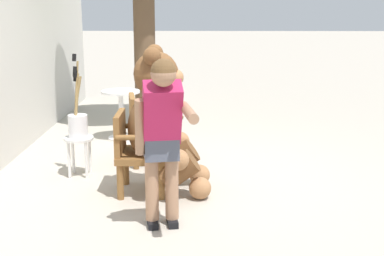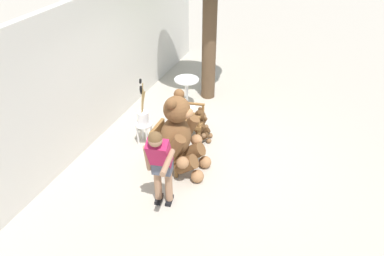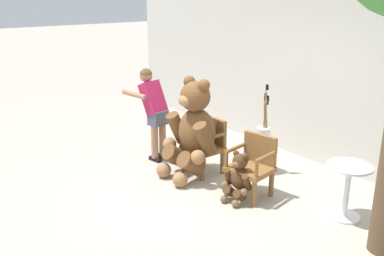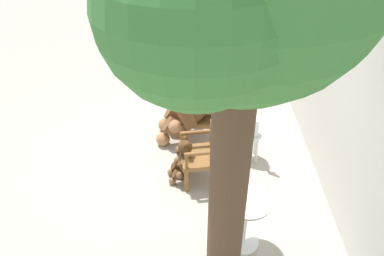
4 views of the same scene
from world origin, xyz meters
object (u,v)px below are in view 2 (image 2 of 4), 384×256
at_px(wooden_chair_left, 167,146).
at_px(teddy_bear_small, 201,125).
at_px(round_side_table, 187,90).
at_px(brush_bucket, 143,115).
at_px(person_visitor, 160,161).
at_px(wooden_chair_right, 188,118).
at_px(teddy_bear_large, 180,135).
at_px(white_stool, 144,128).

distance_m(wooden_chair_left, teddy_bear_small, 1.09).
bearing_deg(round_side_table, brush_bucket, 171.77).
bearing_deg(person_visitor, wooden_chair_left, 19.71).
xyz_separation_m(wooden_chair_right, teddy_bear_large, (-1.03, -0.26, 0.30)).
distance_m(wooden_chair_left, round_side_table, 2.27).
bearing_deg(wooden_chair_left, white_stool, 54.08).
height_order(teddy_bear_large, brush_bucket, teddy_bear_large).
height_order(teddy_bear_small, brush_bucket, brush_bucket).
xyz_separation_m(teddy_bear_large, round_side_table, (2.21, 0.75, -0.31)).
height_order(wooden_chair_right, teddy_bear_large, teddy_bear_large).
relative_size(teddy_bear_large, brush_bucket, 1.63).
bearing_deg(wooden_chair_right, wooden_chair_left, 179.95).
xyz_separation_m(person_visitor, round_side_table, (3.18, 0.83, -0.47)).
bearing_deg(teddy_bear_large, wooden_chair_left, 90.47).
distance_m(wooden_chair_right, round_side_table, 1.28).
bearing_deg(person_visitor, round_side_table, 14.69).
relative_size(wooden_chair_right, white_stool, 1.87).
bearing_deg(brush_bucket, wooden_chair_left, -126.04).
bearing_deg(wooden_chair_right, round_side_table, 22.48).
xyz_separation_m(wooden_chair_right, teddy_bear_small, (0.02, -0.28, -0.11)).
bearing_deg(white_stool, teddy_bear_small, -62.61).
distance_m(wooden_chair_right, white_stool, 0.89).
relative_size(wooden_chair_left, teddy_bear_large, 0.56).
relative_size(person_visitor, brush_bucket, 1.62).
height_order(teddy_bear_large, round_side_table, teddy_bear_large).
height_order(wooden_chair_right, white_stool, wooden_chair_right).
bearing_deg(teddy_bear_large, person_visitor, -175.19).
height_order(wooden_chair_left, white_stool, wooden_chair_left).
distance_m(wooden_chair_left, teddy_bear_large, 0.40).
relative_size(wooden_chair_right, person_visitor, 0.56).
bearing_deg(white_stool, wooden_chair_right, -55.31).
bearing_deg(round_side_table, person_visitor, -165.31).
bearing_deg(person_visitor, wooden_chair_right, 9.80).
relative_size(teddy_bear_large, person_visitor, 1.01).
distance_m(wooden_chair_right, person_visitor, 2.08).
bearing_deg(wooden_chair_left, person_visitor, -160.29).
bearing_deg(teddy_bear_small, wooden_chair_right, 93.53).
distance_m(teddy_bear_large, teddy_bear_small, 1.13).
relative_size(wooden_chair_right, teddy_bear_large, 0.56).
relative_size(wooden_chair_right, brush_bucket, 0.90).
bearing_deg(white_stool, person_visitor, -144.28).
xyz_separation_m(teddy_bear_large, brush_bucket, (0.53, 1.00, -0.10)).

